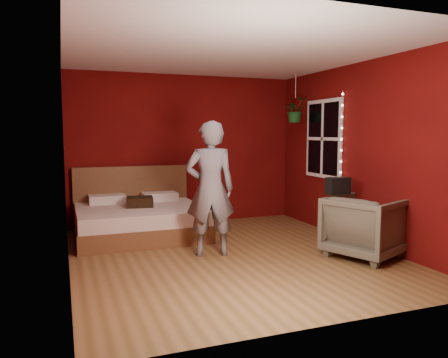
% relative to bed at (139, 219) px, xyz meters
% --- Properties ---
extents(floor, '(4.50, 4.50, 0.00)m').
position_rel_bed_xyz_m(floor, '(0.95, -1.49, -0.27)').
color(floor, brown).
rests_on(floor, ground).
extents(room_walls, '(4.04, 4.54, 2.62)m').
position_rel_bed_xyz_m(room_walls, '(0.95, -1.49, 1.41)').
color(room_walls, '#620D0A').
rests_on(room_walls, ground).
extents(window, '(0.05, 0.97, 1.27)m').
position_rel_bed_xyz_m(window, '(2.92, -0.59, 1.23)').
color(window, white).
rests_on(window, room_walls).
extents(fairy_lights, '(0.04, 0.04, 1.45)m').
position_rel_bed_xyz_m(fairy_lights, '(2.89, -1.11, 1.23)').
color(fairy_lights, silver).
rests_on(fairy_lights, room_walls).
extents(bed, '(1.89, 1.61, 1.04)m').
position_rel_bed_xyz_m(bed, '(0.00, 0.00, 0.00)').
color(bed, brown).
rests_on(bed, ground).
extents(person, '(0.71, 0.53, 1.75)m').
position_rel_bed_xyz_m(person, '(0.70, -1.39, 0.60)').
color(person, slate).
rests_on(person, ground).
extents(armchair, '(1.14, 1.12, 0.79)m').
position_rel_bed_xyz_m(armchair, '(2.52, -2.18, 0.13)').
color(armchair, '#5F5B4B').
rests_on(armchair, ground).
extents(handbag, '(0.32, 0.18, 0.22)m').
position_rel_bed_xyz_m(handbag, '(2.29, -1.90, 0.63)').
color(handbag, black).
rests_on(handbag, armchair).
extents(throw_pillow, '(0.45, 0.45, 0.14)m').
position_rel_bed_xyz_m(throw_pillow, '(0.01, -0.03, 0.27)').
color(throw_pillow, black).
rests_on(throw_pillow, bed).
extents(hanging_plant, '(0.40, 0.35, 0.83)m').
position_rel_bed_xyz_m(hanging_plant, '(2.70, -0.02, 1.71)').
color(hanging_plant, silver).
rests_on(hanging_plant, room_walls).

